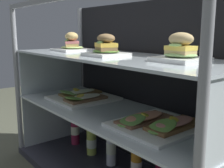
% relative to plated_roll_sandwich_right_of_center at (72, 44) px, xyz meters
% --- Properties ---
extents(case_frame, '(1.41, 0.53, 1.00)m').
position_rel_plated_roll_sandwich_right_of_center_xyz_m(case_frame, '(0.41, 0.15, -0.21)').
color(case_frame, gray).
rests_on(case_frame, ground).
extents(riser_lower_tier, '(1.35, 0.46, 0.36)m').
position_rel_plated_roll_sandwich_right_of_center_xyz_m(riser_lower_tier, '(0.41, -0.01, -0.53)').
color(riser_lower_tier, silver).
rests_on(riser_lower_tier, case_base_deck).
extents(shelf_lower_glass, '(1.36, 0.48, 0.01)m').
position_rel_plated_roll_sandwich_right_of_center_xyz_m(shelf_lower_glass, '(0.41, -0.01, -0.34)').
color(shelf_lower_glass, silver).
rests_on(shelf_lower_glass, riser_lower_tier).
extents(riser_upper_tier, '(1.35, 0.46, 0.29)m').
position_rel_plated_roll_sandwich_right_of_center_xyz_m(riser_upper_tier, '(0.41, -0.01, -0.20)').
color(riser_upper_tier, silver).
rests_on(riser_upper_tier, shelf_lower_glass).
extents(shelf_upper_glass, '(1.36, 0.48, 0.01)m').
position_rel_plated_roll_sandwich_right_of_center_xyz_m(shelf_upper_glass, '(0.41, -0.01, -0.05)').
color(shelf_upper_glass, silver).
rests_on(shelf_upper_glass, riser_upper_tier).
extents(plated_roll_sandwich_right_of_center, '(0.20, 0.20, 0.12)m').
position_rel_plated_roll_sandwich_right_of_center_xyz_m(plated_roll_sandwich_right_of_center, '(0.00, 0.00, 0.00)').
color(plated_roll_sandwich_right_of_center, white).
rests_on(plated_roll_sandwich_right_of_center, shelf_upper_glass).
extents(plated_roll_sandwich_far_left, '(0.18, 0.18, 0.11)m').
position_rel_plated_roll_sandwich_right_of_center_xyz_m(plated_roll_sandwich_far_left, '(0.42, -0.05, 0.00)').
color(plated_roll_sandwich_far_left, white).
rests_on(plated_roll_sandwich_far_left, shelf_upper_glass).
extents(plated_roll_sandwich_far_right, '(0.19, 0.19, 0.12)m').
position_rel_plated_roll_sandwich_right_of_center_xyz_m(plated_roll_sandwich_far_right, '(0.81, 0.02, 0.00)').
color(plated_roll_sandwich_far_right, white).
rests_on(plated_roll_sandwich_far_right, shelf_upper_glass).
extents(open_sandwich_tray_mid_right, '(0.34, 0.36, 0.06)m').
position_rel_plated_roll_sandwich_right_of_center_xyz_m(open_sandwich_tray_mid_right, '(0.09, 0.01, -0.32)').
color(open_sandwich_tray_mid_right, white).
rests_on(open_sandwich_tray_mid_right, shelf_lower_glass).
extents(open_sandwich_tray_near_right_corner, '(0.34, 0.36, 0.06)m').
position_rel_plated_roll_sandwich_right_of_center_xyz_m(open_sandwich_tray_near_right_corner, '(0.72, -0.00, -0.32)').
color(open_sandwich_tray_near_right_corner, white).
rests_on(open_sandwich_tray_near_right_corner, shelf_lower_glass).
extents(juice_bottle_back_left, '(0.06, 0.06, 0.23)m').
position_rel_plated_roll_sandwich_right_of_center_xyz_m(juice_bottle_back_left, '(-0.10, 0.07, -0.61)').
color(juice_bottle_back_left, '#9B2343').
rests_on(juice_bottle_back_left, case_base_deck).
extents(juice_bottle_tucked_behind, '(0.06, 0.06, 0.24)m').
position_rel_plated_roll_sandwich_right_of_center_xyz_m(juice_bottle_tucked_behind, '(0.11, 0.06, -0.61)').
color(juice_bottle_tucked_behind, '#B9CF54').
rests_on(juice_bottle_tucked_behind, case_base_deck).
extents(juice_bottle_front_left_end, '(0.06, 0.06, 0.24)m').
position_rel_plated_roll_sandwich_right_of_center_xyz_m(juice_bottle_front_left_end, '(0.30, 0.07, -0.60)').
color(juice_bottle_front_left_end, white).
rests_on(juice_bottle_front_left_end, case_base_deck).
extents(juice_bottle_front_middle, '(0.06, 0.06, 0.25)m').
position_rel_plated_roll_sandwich_right_of_center_xyz_m(juice_bottle_front_middle, '(0.52, 0.07, -0.61)').
color(juice_bottle_front_middle, orange).
rests_on(juice_bottle_front_middle, case_base_deck).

